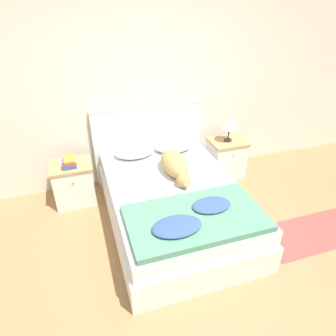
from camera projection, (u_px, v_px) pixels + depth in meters
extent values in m
plane|color=#997047|center=(194.00, 294.00, 2.72)|extent=(16.00, 16.00, 0.00)
cube|color=beige|center=(134.00, 90.00, 3.80)|extent=(9.00, 0.06, 2.55)
cube|color=silver|center=(173.00, 210.00, 3.48)|extent=(1.43, 2.07, 0.33)
cube|color=silver|center=(174.00, 192.00, 3.35)|extent=(1.37, 2.01, 0.19)
cube|color=silver|center=(149.00, 143.00, 4.16)|extent=(1.51, 0.04, 1.06)
cylinder|color=silver|center=(148.00, 107.00, 3.89)|extent=(1.51, 0.06, 0.06)
cube|color=silver|center=(74.00, 184.00, 3.78)|extent=(0.48, 0.38, 0.52)
cube|color=tan|center=(70.00, 166.00, 3.64)|extent=(0.50, 0.40, 0.03)
sphere|color=tan|center=(73.00, 183.00, 3.55)|extent=(0.02, 0.02, 0.02)
cube|color=silver|center=(226.00, 159.00, 4.35)|extent=(0.48, 0.38, 0.52)
cube|color=tan|center=(228.00, 142.00, 4.21)|extent=(0.50, 0.40, 0.03)
sphere|color=tan|center=(234.00, 156.00, 4.11)|extent=(0.02, 0.02, 0.02)
ellipsoid|color=beige|center=(134.00, 151.00, 3.85)|extent=(0.51, 0.37, 0.12)
ellipsoid|color=beige|center=(173.00, 146.00, 4.00)|extent=(0.51, 0.37, 0.12)
cube|color=#4C8466|center=(196.00, 218.00, 2.78)|extent=(1.28, 0.73, 0.06)
ellipsoid|color=#334C7F|center=(177.00, 226.00, 2.60)|extent=(0.45, 0.29, 0.06)
ellipsoid|color=#334C7F|center=(211.00, 205.00, 2.86)|extent=(0.38, 0.26, 0.05)
ellipsoid|color=tan|center=(174.00, 163.00, 3.48)|extent=(0.27, 0.56, 0.24)
sphere|color=tan|center=(184.00, 181.00, 3.24)|extent=(0.16, 0.16, 0.16)
ellipsoid|color=tan|center=(186.00, 185.00, 3.19)|extent=(0.07, 0.09, 0.06)
cone|color=tan|center=(179.00, 176.00, 3.21)|extent=(0.05, 0.05, 0.06)
cone|color=tan|center=(187.00, 175.00, 3.23)|extent=(0.05, 0.05, 0.06)
ellipsoid|color=tan|center=(171.00, 158.00, 3.72)|extent=(0.17, 0.25, 0.08)
cube|color=#285689|center=(70.00, 165.00, 3.60)|extent=(0.16, 0.22, 0.03)
cube|color=#703D7F|center=(69.00, 162.00, 3.60)|extent=(0.17, 0.24, 0.03)
cube|color=gold|center=(70.00, 160.00, 3.58)|extent=(0.15, 0.18, 0.02)
cube|color=orange|center=(69.00, 158.00, 3.57)|extent=(0.13, 0.21, 0.02)
cylinder|color=#2D2D33|center=(228.00, 140.00, 4.20)|extent=(0.11, 0.11, 0.02)
cylinder|color=#2D2D33|center=(229.00, 134.00, 4.15)|extent=(0.02, 0.02, 0.17)
cone|color=beige|center=(230.00, 123.00, 4.06)|extent=(0.24, 0.24, 0.15)
cube|color=#93423D|center=(311.00, 233.00, 3.39)|extent=(1.19, 0.56, 0.00)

